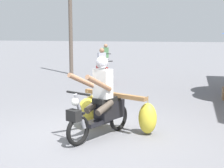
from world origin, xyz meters
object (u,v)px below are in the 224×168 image
object	(u,v)px
motorbike_distant_ahead_right	(106,60)
utility_pole	(70,12)
motorbike_distant_ahead_left	(102,69)
motorbike_main_loaded	(105,107)

from	to	relation	value
motorbike_distant_ahead_right	utility_pole	size ratio (longest dim) A/B	0.27
motorbike_distant_ahead_left	utility_pole	world-z (taller)	utility_pole
motorbike_distant_ahead_left	motorbike_distant_ahead_right	distance (m)	4.21
motorbike_main_loaded	motorbike_distant_ahead_left	bearing A→B (deg)	105.98
motorbike_distant_ahead_right	utility_pole	bearing A→B (deg)	-124.52
utility_pole	motorbike_main_loaded	bearing A→B (deg)	-65.12
motorbike_main_loaded	motorbike_distant_ahead_right	world-z (taller)	motorbike_main_loaded
motorbike_distant_ahead_right	utility_pole	world-z (taller)	utility_pole
motorbike_distant_ahead_left	utility_pole	size ratio (longest dim) A/B	0.24
motorbike_main_loaded	motorbike_distant_ahead_right	size ratio (longest dim) A/B	1.27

